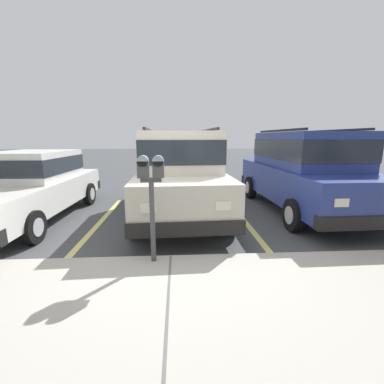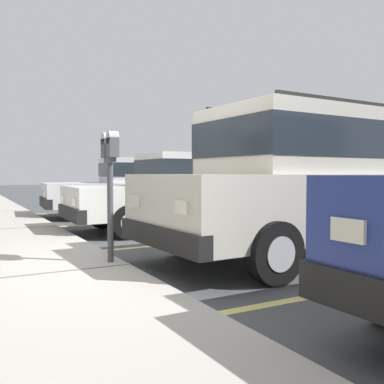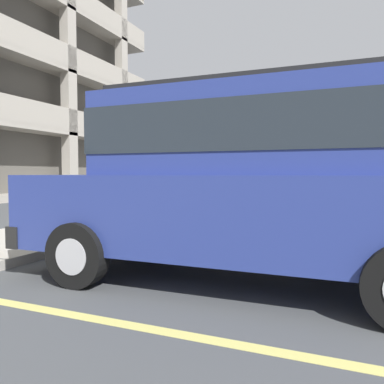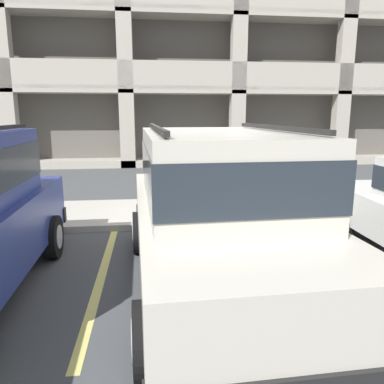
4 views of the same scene
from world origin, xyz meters
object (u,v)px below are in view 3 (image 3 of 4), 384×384
at_px(silver_suv, 281,177).
at_px(parking_meter_near, 160,170).
at_px(dark_hatchback, 293,186).
at_px(blue_coupe, 308,183).
at_px(red_sedan, 244,179).

bearing_deg(silver_suv, parking_meter_near, 79.71).
height_order(dark_hatchback, blue_coupe, same).
bearing_deg(blue_coupe, parking_meter_near, 161.30).
height_order(silver_suv, parking_meter_near, silver_suv).
xyz_separation_m(red_sedan, blue_coupe, (9.56, 0.27, -0.27)).
bearing_deg(silver_suv, dark_hatchback, 1.70).
relative_size(silver_suv, dark_hatchback, 1.07).
xyz_separation_m(silver_suv, dark_hatchback, (3.37, 0.23, -0.27)).
relative_size(dark_hatchback, blue_coupe, 0.98).
relative_size(red_sedan, blue_coupe, 1.04).
relative_size(red_sedan, dark_hatchback, 1.06).
bearing_deg(dark_hatchback, blue_coupe, -0.21).
bearing_deg(parking_meter_near, blue_coupe, -23.33).
bearing_deg(dark_hatchback, red_sedan, -175.51).
xyz_separation_m(silver_suv, blue_coupe, (6.41, 0.14, -0.27)).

